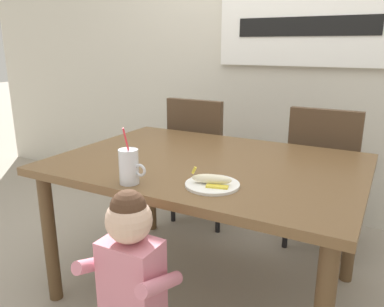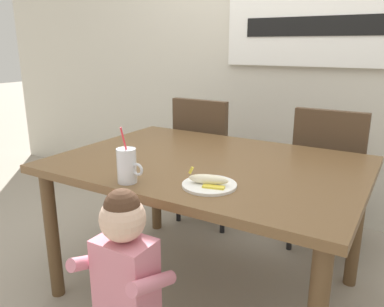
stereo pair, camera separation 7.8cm
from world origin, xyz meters
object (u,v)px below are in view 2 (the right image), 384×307
Objects in this scene: dining_table at (208,177)px; dining_chair_left at (207,154)px; snack_plate at (209,185)px; peeled_banana at (209,180)px; dining_chair_right at (329,173)px; milk_cup at (127,168)px; toddler_standing at (125,268)px.

dining_table is 0.87m from dining_chair_left.
peeled_banana reaches higher than snack_plate.
dining_chair_left and dining_chair_right have the same top height.
dining_chair_left reaches higher than snack_plate.
dining_table is 6.11× the size of milk_cup.
dining_chair_right is 1.14m from snack_plate.
dining_table is 1.82× the size of toddler_standing.
dining_chair_left is at bearing 1.10° from dining_chair_right.
snack_plate is at bearing 22.92° from milk_cup.
dining_chair_right is 3.85× the size of milk_cup.
dining_chair_left is at bearing 119.03° from dining_table.
dining_table is 6.63× the size of snack_plate.
toddler_standing is 0.47m from snack_plate.
snack_plate is at bearing 119.03° from dining_chair_left.
dining_chair_right reaches higher than peeled_banana.
dining_chair_left is 5.47× the size of peeled_banana.
dining_table is 0.38m from snack_plate.
snack_plate is at bearing 75.54° from dining_chair_right.
dining_chair_left reaches higher than toddler_standing.
dining_chair_left is 3.85× the size of milk_cup.
snack_plate is (-0.28, -1.09, 0.22)m from dining_chair_right.
toddler_standing is 0.48m from peeled_banana.
dining_chair_left is 1.24m from snack_plate.
milk_cup is 1.09× the size of snack_plate.
dining_chair_right is (0.87, 0.02, 0.00)m from dining_chair_left.
snack_plate is at bearing 104.73° from peeled_banana.
dining_chair_left is at bearing 102.54° from milk_cup.
toddler_standing reaches higher than dining_table.
milk_cup reaches higher than dining_chair_right.
milk_cup is (-0.60, -1.22, 0.28)m from dining_chair_right.
milk_cup is at bearing -157.08° from snack_plate.
dining_chair_right is at bearing 73.64° from toddler_standing.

